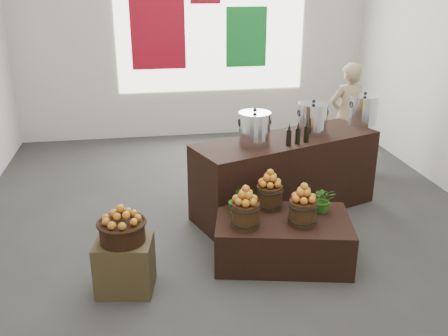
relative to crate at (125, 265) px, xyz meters
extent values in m
plane|color=#353533|center=(1.17, 1.15, -0.25)|extent=(7.00, 7.00, 0.00)
cube|color=beige|center=(1.17, 4.65, 1.75)|extent=(6.00, 0.04, 4.00)
cube|color=white|center=(1.47, 4.63, 1.75)|extent=(3.20, 0.02, 2.40)
cube|color=maroon|center=(0.57, 4.62, 1.65)|extent=(0.90, 0.04, 1.40)
cube|color=#137C29|center=(2.07, 4.62, 1.45)|extent=(0.70, 0.04, 1.00)
cube|color=brown|center=(0.00, 0.00, 0.00)|extent=(0.56, 0.49, 0.50)
cylinder|color=black|center=(0.00, 0.00, 0.34)|extent=(0.40, 0.40, 0.18)
cube|color=black|center=(1.54, 0.26, -0.02)|extent=(1.46, 1.07, 0.45)
cylinder|color=#3E2411|center=(1.14, 0.17, 0.33)|extent=(0.26, 0.26, 0.24)
cylinder|color=#3E2411|center=(1.69, 0.13, 0.33)|extent=(0.26, 0.26, 0.24)
cylinder|color=#3E2411|center=(1.47, 0.53, 0.33)|extent=(0.26, 0.26, 0.24)
imported|color=#235C13|center=(1.97, 0.34, 0.35)|extent=(0.30, 0.28, 0.28)
imported|color=#235C13|center=(1.11, 0.47, 0.35)|extent=(0.16, 0.13, 0.28)
cube|color=black|center=(1.88, 1.36, 0.21)|extent=(2.36, 1.46, 0.92)
cylinder|color=silver|center=(1.45, 1.20, 0.85)|extent=(0.35, 0.35, 0.35)
cylinder|color=silver|center=(2.22, 1.48, 0.85)|extent=(0.35, 0.35, 0.35)
cylinder|color=silver|center=(2.99, 1.77, 0.85)|extent=(0.35, 0.35, 0.35)
imported|color=#98865D|center=(3.16, 2.65, 0.53)|extent=(0.62, 0.46, 1.56)
camera|label=1|loc=(0.24, -3.97, 2.44)|focal=40.00mm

